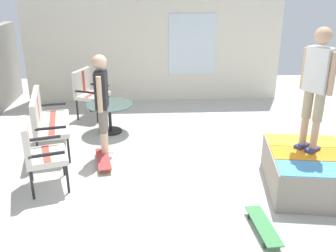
{
  "coord_description": "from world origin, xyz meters",
  "views": [
    {
      "loc": [
        -5.23,
        0.64,
        2.85
      ],
      "look_at": [
        0.19,
        0.35,
        0.7
      ],
      "focal_mm": 40.75,
      "sensor_mm": 36.0,
      "label": 1
    }
  ],
  "objects_px": {
    "patio_chair_by_wall": "(37,149)",
    "skate_ramp": "(310,171)",
    "person_watching": "(102,99)",
    "patio_chair_near_house": "(88,89)",
    "skateboard_by_bench": "(103,159)",
    "person_skater": "(317,81)",
    "skateboard_spare": "(263,226)",
    "patio_table": "(110,112)",
    "patio_bench": "(45,117)"
  },
  "relations": [
    {
      "from": "patio_chair_by_wall",
      "to": "skate_ramp",
      "type": "bearing_deg",
      "value": -93.04
    },
    {
      "from": "skate_ramp",
      "to": "person_watching",
      "type": "xyz_separation_m",
      "value": [
        1.21,
        3.01,
        0.74
      ]
    },
    {
      "from": "patio_chair_by_wall",
      "to": "patio_chair_near_house",
      "type": "bearing_deg",
      "value": -5.19
    },
    {
      "from": "person_watching",
      "to": "skateboard_by_bench",
      "type": "xyz_separation_m",
      "value": [
        -0.3,
        0.0,
        -0.92
      ]
    },
    {
      "from": "skate_ramp",
      "to": "patio_chair_near_house",
      "type": "distance_m",
      "value": 4.79
    },
    {
      "from": "patio_chair_by_wall",
      "to": "person_skater",
      "type": "bearing_deg",
      "value": -90.88
    },
    {
      "from": "person_watching",
      "to": "skateboard_by_bench",
      "type": "relative_size",
      "value": 2.09
    },
    {
      "from": "skate_ramp",
      "to": "skateboard_by_bench",
      "type": "height_order",
      "value": "skate_ramp"
    },
    {
      "from": "skateboard_by_bench",
      "to": "skateboard_spare",
      "type": "distance_m",
      "value": 2.8
    },
    {
      "from": "skate_ramp",
      "to": "patio_table",
      "type": "height_order",
      "value": "patio_table"
    },
    {
      "from": "patio_chair_by_wall",
      "to": "skateboard_spare",
      "type": "xyz_separation_m",
      "value": [
        -1.17,
        -2.89,
        -0.53
      ]
    },
    {
      "from": "patio_chair_near_house",
      "to": "skateboard_spare",
      "type": "height_order",
      "value": "patio_chair_near_house"
    },
    {
      "from": "patio_bench",
      "to": "patio_chair_near_house",
      "type": "xyz_separation_m",
      "value": [
        1.71,
        -0.48,
        -0.0
      ]
    },
    {
      "from": "person_skater",
      "to": "patio_chair_near_house",
      "type": "bearing_deg",
      "value": 49.14
    },
    {
      "from": "skateboard_by_bench",
      "to": "person_watching",
      "type": "bearing_deg",
      "value": -0.56
    },
    {
      "from": "patio_chair_by_wall",
      "to": "patio_table",
      "type": "distance_m",
      "value": 2.24
    },
    {
      "from": "skate_ramp",
      "to": "patio_chair_near_house",
      "type": "bearing_deg",
      "value": 48.02
    },
    {
      "from": "person_skater",
      "to": "skateboard_spare",
      "type": "relative_size",
      "value": 2.1
    },
    {
      "from": "skateboard_spare",
      "to": "patio_chair_near_house",
      "type": "bearing_deg",
      "value": 32.16
    },
    {
      "from": "patio_bench",
      "to": "skateboard_spare",
      "type": "distance_m",
      "value": 3.98
    },
    {
      "from": "patio_chair_by_wall",
      "to": "person_watching",
      "type": "relative_size",
      "value": 0.59
    },
    {
      "from": "patio_table",
      "to": "patio_chair_near_house",
      "type": "bearing_deg",
      "value": 30.37
    },
    {
      "from": "patio_chair_near_house",
      "to": "person_watching",
      "type": "height_order",
      "value": "person_watching"
    },
    {
      "from": "patio_chair_by_wall",
      "to": "skateboard_spare",
      "type": "height_order",
      "value": "patio_chair_by_wall"
    },
    {
      "from": "patio_chair_near_house",
      "to": "patio_chair_by_wall",
      "type": "bearing_deg",
      "value": 174.81
    },
    {
      "from": "patio_table",
      "to": "skateboard_by_bench",
      "type": "xyz_separation_m",
      "value": [
        -1.38,
        -0.0,
        -0.32
      ]
    },
    {
      "from": "patio_bench",
      "to": "skateboard_spare",
      "type": "xyz_separation_m",
      "value": [
        -2.45,
        -3.09,
        -0.53
      ]
    },
    {
      "from": "patio_chair_near_house",
      "to": "skateboard_by_bench",
      "type": "xyz_separation_m",
      "value": [
        -2.29,
        -0.53,
        -0.53
      ]
    },
    {
      "from": "patio_bench",
      "to": "person_watching",
      "type": "bearing_deg",
      "value": -105.09
    },
    {
      "from": "patio_chair_near_house",
      "to": "person_watching",
      "type": "xyz_separation_m",
      "value": [
        -1.98,
        -0.54,
        0.4
      ]
    },
    {
      "from": "person_skater",
      "to": "skateboard_by_bench",
      "type": "bearing_deg",
      "value": 75.7
    },
    {
      "from": "patio_chair_by_wall",
      "to": "patio_table",
      "type": "xyz_separation_m",
      "value": [
        2.08,
        -0.81,
        -0.21
      ]
    },
    {
      "from": "patio_bench",
      "to": "patio_table",
      "type": "bearing_deg",
      "value": -51.67
    },
    {
      "from": "patio_chair_near_house",
      "to": "skateboard_by_bench",
      "type": "bearing_deg",
      "value": -166.84
    },
    {
      "from": "patio_bench",
      "to": "skateboard_spare",
      "type": "relative_size",
      "value": 1.64
    },
    {
      "from": "skateboard_by_bench",
      "to": "skate_ramp",
      "type": "bearing_deg",
      "value": -106.74
    },
    {
      "from": "patio_chair_near_house",
      "to": "patio_table",
      "type": "relative_size",
      "value": 1.13
    },
    {
      "from": "patio_bench",
      "to": "person_watching",
      "type": "relative_size",
      "value": 0.78
    },
    {
      "from": "skate_ramp",
      "to": "person_skater",
      "type": "distance_m",
      "value": 1.28
    },
    {
      "from": "patio_bench",
      "to": "patio_chair_by_wall",
      "type": "bearing_deg",
      "value": -170.98
    },
    {
      "from": "patio_chair_near_house",
      "to": "person_watching",
      "type": "relative_size",
      "value": 0.59
    },
    {
      "from": "skate_ramp",
      "to": "person_skater",
      "type": "bearing_deg",
      "value": 9.65
    },
    {
      "from": "patio_chair_by_wall",
      "to": "person_skater",
      "type": "distance_m",
      "value": 3.91
    },
    {
      "from": "patio_chair_near_house",
      "to": "patio_chair_by_wall",
      "type": "xyz_separation_m",
      "value": [
        -2.99,
        0.27,
        0.0
      ]
    },
    {
      "from": "patio_table",
      "to": "skateboard_spare",
      "type": "relative_size",
      "value": 1.11
    },
    {
      "from": "person_skater",
      "to": "skateboard_spare",
      "type": "xyz_separation_m",
      "value": [
        -1.11,
        0.91,
        -1.46
      ]
    },
    {
      "from": "skateboard_spare",
      "to": "patio_chair_by_wall",
      "type": "bearing_deg",
      "value": 67.94
    },
    {
      "from": "patio_chair_near_house",
      "to": "skateboard_by_bench",
      "type": "distance_m",
      "value": 2.41
    },
    {
      "from": "patio_bench",
      "to": "person_watching",
      "type": "height_order",
      "value": "person_watching"
    },
    {
      "from": "patio_chair_near_house",
      "to": "skateboard_by_bench",
      "type": "relative_size",
      "value": 1.24
    }
  ]
}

